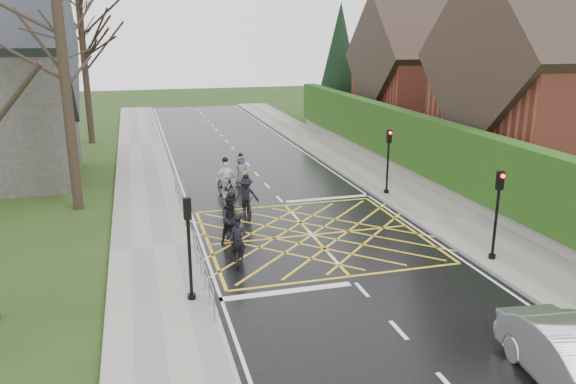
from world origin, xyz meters
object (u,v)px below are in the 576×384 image
cyclist_front (226,183)px  cyclist_back (232,224)px  cyclist_lead (241,174)px  cyclist_rear (239,248)px  cyclist_mid (247,200)px

cyclist_front → cyclist_back: bearing=-113.2°
cyclist_back → cyclist_lead: 8.21m
cyclist_rear → cyclist_front: bearing=96.2°
cyclist_back → cyclist_mid: (1.19, 3.15, -0.09)m
cyclist_mid → cyclist_front: 2.84m
cyclist_front → cyclist_lead: 2.33m
cyclist_back → cyclist_front: cyclist_back is taller
cyclist_rear → cyclist_front: cyclist_front is taller
cyclist_back → cyclist_lead: cyclist_back is taller
cyclist_rear → cyclist_mid: cyclist_mid is taller
cyclist_rear → cyclist_lead: 10.06m
cyclist_rear → cyclist_front: 7.88m
cyclist_front → cyclist_mid: bearing=-97.3°
cyclist_mid → cyclist_front: size_ratio=0.91×
cyclist_back → cyclist_mid: 3.36m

